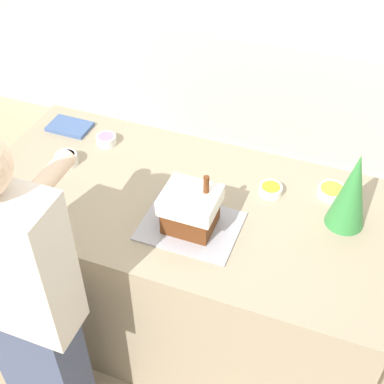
{
  "coord_description": "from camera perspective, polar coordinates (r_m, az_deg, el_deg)",
  "views": [
    {
      "loc": [
        0.66,
        -1.6,
        2.5
      ],
      "look_at": [
        0.05,
        0.0,
        0.95
      ],
      "focal_mm": 50.0,
      "sensor_mm": 36.0,
      "label": 1
    }
  ],
  "objects": [
    {
      "name": "ground_plane",
      "position": [
        3.04,
        -0.86,
        -13.19
      ],
      "size": [
        12.0,
        12.0,
        0.0
      ],
      "primitive_type": "plane",
      "color": "tan"
    },
    {
      "name": "back_cabinet_block",
      "position": [
        4.07,
        8.9,
        11.36
      ],
      "size": [
        6.0,
        0.6,
        0.9
      ],
      "color": "beige",
      "rests_on": "ground_plane"
    },
    {
      "name": "kitchen_island",
      "position": [
        2.68,
        -0.96,
        -7.77
      ],
      "size": [
        1.88,
        0.92,
        0.89
      ],
      "color": "gray",
      "rests_on": "ground_plane"
    },
    {
      "name": "baking_tray",
      "position": [
        2.24,
        -0.16,
        -3.64
      ],
      "size": [
        0.4,
        0.32,
        0.01
      ],
      "color": "#9E9EA8",
      "rests_on": "kitchen_island"
    },
    {
      "name": "gingerbread_house",
      "position": [
        2.17,
        -0.16,
        -1.81
      ],
      "size": [
        0.22,
        0.2,
        0.26
      ],
      "color": "#5B2D14",
      "rests_on": "baking_tray"
    },
    {
      "name": "decorative_tree",
      "position": [
        2.23,
        16.71,
        0.16
      ],
      "size": [
        0.16,
        0.16,
        0.36
      ],
      "color": "#33843D",
      "rests_on": "kitchen_island"
    },
    {
      "name": "candy_bowl_behind_tray",
      "position": [
        2.7,
        -9.14,
        5.55
      ],
      "size": [
        0.1,
        0.1,
        0.05
      ],
      "color": "silver",
      "rests_on": "kitchen_island"
    },
    {
      "name": "candy_bowl_center_rear",
      "position": [
        2.45,
        14.7,
        0.08
      ],
      "size": [
        0.13,
        0.13,
        0.04
      ],
      "color": "white",
      "rests_on": "kitchen_island"
    },
    {
      "name": "candy_bowl_near_tray_right",
      "position": [
        2.4,
        8.39,
        0.26
      ],
      "size": [
        0.1,
        0.1,
        0.04
      ],
      "color": "white",
      "rests_on": "kitchen_island"
    },
    {
      "name": "candy_bowl_near_tray_left",
      "position": [
        2.6,
        -13.25,
        3.49
      ],
      "size": [
        0.1,
        0.1,
        0.05
      ],
      "color": "silver",
      "rests_on": "kitchen_island"
    },
    {
      "name": "cookbook",
      "position": [
        2.85,
        -12.91,
        6.81
      ],
      "size": [
        0.21,
        0.14,
        0.02
      ],
      "color": "#3F598C",
      "rests_on": "kitchen_island"
    },
    {
      "name": "person",
      "position": [
        2.14,
        -17.33,
        -11.54
      ],
      "size": [
        0.43,
        0.53,
        1.63
      ],
      "color": "#424C6B",
      "rests_on": "ground_plane"
    }
  ]
}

